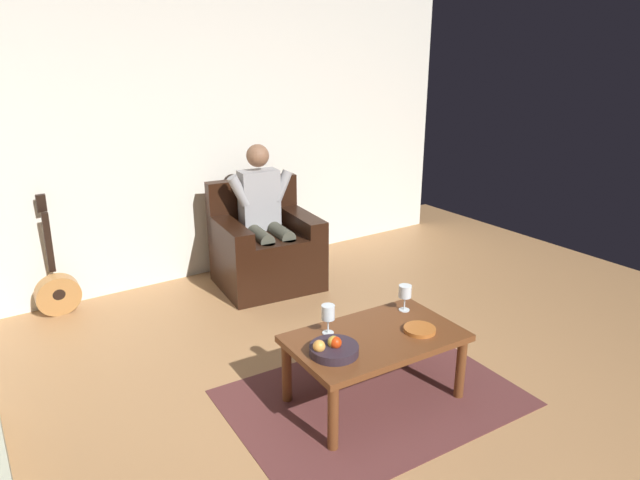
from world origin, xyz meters
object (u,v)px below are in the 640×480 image
(coffee_table, at_px, (375,344))
(wine_glass_near, at_px, (405,293))
(person_seated, at_px, (265,214))
(guitar, at_px, (57,290))
(armchair, at_px, (265,250))
(decorative_dish, at_px, (420,329))
(fruit_bowl, at_px, (333,348))
(wine_glass_far, at_px, (328,314))

(coffee_table, relative_size, wine_glass_near, 6.03)
(wine_glass_near, bearing_deg, coffee_table, 22.94)
(person_seated, height_order, guitar, person_seated)
(armchair, xyz_separation_m, wine_glass_near, (-0.04, 1.78, 0.23))
(guitar, bearing_deg, decorative_dish, 123.48)
(person_seated, relative_size, guitar, 1.28)
(armchair, relative_size, fruit_bowl, 3.33)
(wine_glass_near, bearing_deg, fruit_bowl, 15.26)
(person_seated, bearing_deg, fruit_bowl, 78.00)
(person_seated, bearing_deg, guitar, -6.84)
(person_seated, bearing_deg, decorative_dish, 94.50)
(armchair, distance_m, fruit_bowl, 2.08)
(wine_glass_far, distance_m, decorative_dish, 0.56)
(armchair, relative_size, person_seated, 0.74)
(wine_glass_near, bearing_deg, guitar, -51.47)
(person_seated, relative_size, fruit_bowl, 4.53)
(person_seated, xyz_separation_m, wine_glass_near, (-0.04, 1.77, -0.11))
(guitar, bearing_deg, wine_glass_near, 128.53)
(person_seated, distance_m, wine_glass_near, 1.77)
(person_seated, height_order, wine_glass_near, person_seated)
(person_seated, height_order, coffee_table, person_seated)
(person_seated, xyz_separation_m, wine_glass_far, (0.54, 1.75, -0.10))
(fruit_bowl, bearing_deg, armchair, -108.45)
(person_seated, bearing_deg, armchair, -90.00)
(guitar, relative_size, fruit_bowl, 3.55)
(wine_glass_near, bearing_deg, armchair, -88.61)
(armchair, distance_m, person_seated, 0.34)
(guitar, bearing_deg, fruit_bowl, 113.49)
(wine_glass_far, bearing_deg, person_seated, -107.24)
(guitar, xyz_separation_m, decorative_dish, (-1.61, 2.44, 0.23))
(armchair, distance_m, decorative_dish, 2.05)
(coffee_table, bearing_deg, wine_glass_near, -157.06)
(armchair, distance_m, wine_glass_far, 1.86)
(person_seated, xyz_separation_m, guitar, (1.68, -0.40, -0.45))
(armchair, distance_m, wine_glass_near, 1.80)
(person_seated, height_order, fruit_bowl, person_seated)
(wine_glass_far, xyz_separation_m, fruit_bowl, (0.11, 0.21, -0.09))
(wine_glass_near, distance_m, wine_glass_far, 0.59)
(wine_glass_near, distance_m, fruit_bowl, 0.73)
(guitar, relative_size, wine_glass_far, 5.37)
(wine_glass_far, relative_size, fruit_bowl, 0.66)
(armchair, xyz_separation_m, wine_glass_far, (0.54, 1.76, 0.23))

